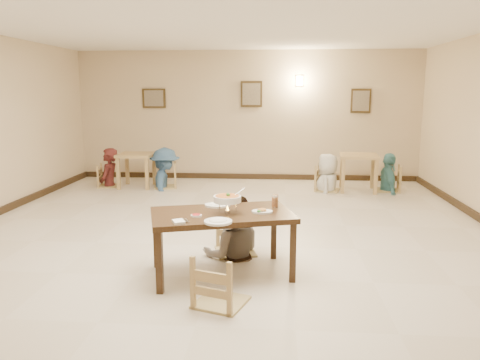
# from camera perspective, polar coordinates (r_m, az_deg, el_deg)

# --- Properties ---
(floor) EXTENTS (10.00, 10.00, 0.00)m
(floor) POSITION_cam_1_polar(r_m,az_deg,el_deg) (6.40, -2.03, -8.02)
(floor) COLOR beige
(floor) RESTS_ON ground
(ceiling) EXTENTS (10.00, 10.00, 0.00)m
(ceiling) POSITION_cam_1_polar(r_m,az_deg,el_deg) (6.13, -2.23, 19.57)
(ceiling) COLOR white
(ceiling) RESTS_ON wall_back
(wall_back) EXTENTS (10.00, 0.00, 10.00)m
(wall_back) POSITION_cam_1_polar(r_m,az_deg,el_deg) (11.06, 0.88, 7.84)
(wall_back) COLOR beige
(wall_back) RESTS_ON floor
(baseboard_back) EXTENTS (8.00, 0.06, 0.12)m
(baseboard_back) POSITION_cam_1_polar(r_m,az_deg,el_deg) (11.19, 0.85, 0.45)
(baseboard_back) COLOR #2E2013
(baseboard_back) RESTS_ON floor
(picture_a) EXTENTS (0.55, 0.04, 0.45)m
(picture_a) POSITION_cam_1_polar(r_m,az_deg,el_deg) (11.35, -10.45, 9.76)
(picture_a) COLOR #392A14
(picture_a) RESTS_ON wall_back
(picture_b) EXTENTS (0.50, 0.04, 0.60)m
(picture_b) POSITION_cam_1_polar(r_m,az_deg,el_deg) (10.99, 1.40, 10.43)
(picture_b) COLOR #392A14
(picture_b) RESTS_ON wall_back
(picture_c) EXTENTS (0.45, 0.04, 0.55)m
(picture_c) POSITION_cam_1_polar(r_m,az_deg,el_deg) (11.14, 14.52, 9.33)
(picture_c) COLOR #392A14
(picture_c) RESTS_ON wall_back
(wall_sconce) EXTENTS (0.16, 0.05, 0.22)m
(wall_sconce) POSITION_cam_1_polar(r_m,az_deg,el_deg) (10.99, 7.27, 11.91)
(wall_sconce) COLOR #FFD88C
(wall_sconce) RESTS_ON wall_back
(main_table) EXTENTS (1.73, 1.27, 0.73)m
(main_table) POSITION_cam_1_polar(r_m,az_deg,el_deg) (5.26, -2.23, -4.82)
(main_table) COLOR #392312
(main_table) RESTS_ON floor
(chair_far) EXTENTS (0.48, 0.48, 1.02)m
(chair_far) POSITION_cam_1_polar(r_m,az_deg,el_deg) (5.99, -0.57, -4.21)
(chair_far) COLOR tan
(chair_far) RESTS_ON floor
(chair_near) EXTENTS (0.46, 0.46, 0.99)m
(chair_near) POSITION_cam_1_polar(r_m,az_deg,el_deg) (4.58, -2.39, -9.22)
(chair_near) COLOR tan
(chair_near) RESTS_ON floor
(main_diner) EXTENTS (0.86, 0.72, 1.58)m
(main_diner) POSITION_cam_1_polar(r_m,az_deg,el_deg) (5.82, -0.91, -1.84)
(main_diner) COLOR gray
(main_diner) RESTS_ON floor
(curry_warmer) EXTENTS (0.34, 0.31, 0.28)m
(curry_warmer) POSITION_cam_1_polar(r_m,az_deg,el_deg) (5.16, -1.55, -2.34)
(curry_warmer) COLOR silver
(curry_warmer) RESTS_ON main_table
(rice_plate_far) EXTENTS (0.30, 0.30, 0.07)m
(rice_plate_far) POSITION_cam_1_polar(r_m,az_deg,el_deg) (5.52, -2.76, -3.05)
(rice_plate_far) COLOR white
(rice_plate_far) RESTS_ON main_table
(rice_plate_near) EXTENTS (0.29, 0.29, 0.07)m
(rice_plate_near) POSITION_cam_1_polar(r_m,az_deg,el_deg) (4.83, -2.69, -5.05)
(rice_plate_near) COLOR white
(rice_plate_near) RESTS_ON main_table
(fried_plate) EXTENTS (0.24, 0.24, 0.05)m
(fried_plate) POSITION_cam_1_polar(r_m,az_deg,el_deg) (5.23, 2.70, -3.80)
(fried_plate) COLOR white
(fried_plate) RESTS_ON main_table
(chili_dish) EXTENTS (0.12, 0.12, 0.02)m
(chili_dish) POSITION_cam_1_polar(r_m,az_deg,el_deg) (5.08, -5.36, -4.33)
(chili_dish) COLOR white
(chili_dish) RESTS_ON main_table
(napkin_cutlery) EXTENTS (0.19, 0.24, 0.03)m
(napkin_cutlery) POSITION_cam_1_polar(r_m,az_deg,el_deg) (4.86, -7.46, -5.06)
(napkin_cutlery) COLOR white
(napkin_cutlery) RESTS_ON main_table
(drink_glass) EXTENTS (0.08, 0.08, 0.15)m
(drink_glass) POSITION_cam_1_polar(r_m,az_deg,el_deg) (5.47, 4.28, -2.61)
(drink_glass) COLOR white
(drink_glass) RESTS_ON main_table
(bg_table_left) EXTENTS (0.75, 0.75, 0.74)m
(bg_table_left) POSITION_cam_1_polar(r_m,az_deg,el_deg) (10.40, -12.53, 2.43)
(bg_table_left) COLOR tan
(bg_table_left) RESTS_ON floor
(bg_table_right) EXTENTS (0.84, 0.84, 0.77)m
(bg_table_right) POSITION_cam_1_polar(r_m,az_deg,el_deg) (10.06, 14.27, 2.25)
(bg_table_right) COLOR tan
(bg_table_right) RESTS_ON floor
(bg_chair_ll) EXTENTS (0.44, 0.44, 0.93)m
(bg_chair_ll) POSITION_cam_1_polar(r_m,az_deg,el_deg) (10.62, -15.74, 1.71)
(bg_chair_ll) COLOR tan
(bg_chair_ll) RESTS_ON floor
(bg_chair_lr) EXTENTS (0.47, 0.47, 1.01)m
(bg_chair_lr) POSITION_cam_1_polar(r_m,az_deg,el_deg) (10.23, -9.16, 1.86)
(bg_chair_lr) COLOR tan
(bg_chair_lr) RESTS_ON floor
(bg_chair_rl) EXTENTS (0.48, 0.48, 1.03)m
(bg_chair_rl) POSITION_cam_1_polar(r_m,az_deg,el_deg) (9.94, 10.66, 1.60)
(bg_chair_rl) COLOR tan
(bg_chair_rl) RESTS_ON floor
(bg_chair_rr) EXTENTS (0.48, 0.48, 1.02)m
(bg_chair_rr) POSITION_cam_1_polar(r_m,az_deg,el_deg) (10.25, 17.71, 1.51)
(bg_chair_rr) COLOR tan
(bg_chair_rr) RESTS_ON floor
(bg_diner_a) EXTENTS (0.41, 0.62, 1.70)m
(bg_diner_a) POSITION_cam_1_polar(r_m,az_deg,el_deg) (10.57, -15.84, 3.76)
(bg_diner_a) COLOR #501C1C
(bg_diner_a) RESTS_ON floor
(bg_diner_b) EXTENTS (0.85, 1.23, 1.74)m
(bg_diner_b) POSITION_cam_1_polar(r_m,az_deg,el_deg) (10.18, -9.22, 3.90)
(bg_diner_b) COLOR #41648B
(bg_diner_b) RESTS_ON floor
(bg_diner_c) EXTENTS (0.65, 0.86, 1.57)m
(bg_diner_c) POSITION_cam_1_polar(r_m,az_deg,el_deg) (9.90, 10.72, 3.17)
(bg_diner_c) COLOR silver
(bg_diner_c) RESTS_ON floor
(bg_diner_d) EXTENTS (0.42, 0.95, 1.60)m
(bg_diner_d) POSITION_cam_1_polar(r_m,az_deg,el_deg) (10.21, 17.81, 3.15)
(bg_diner_d) COLOR teal
(bg_diner_d) RESTS_ON floor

